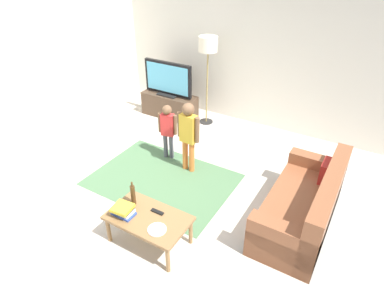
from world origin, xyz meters
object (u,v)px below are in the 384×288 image
(coffee_table, at_px, (148,220))
(bottle, at_px, (133,195))
(tv_stand, at_px, (170,106))
(book_stack, at_px, (123,210))
(floor_lamp, at_px, (208,49))
(child_center, at_px, (188,131))
(plate, at_px, (157,230))
(tv_remote, at_px, (157,212))
(tv, at_px, (168,79))
(child_near_tv, at_px, (168,127))
(couch, at_px, (306,208))

(coffee_table, xyz_separation_m, bottle, (-0.30, 0.10, 0.19))
(tv_stand, distance_m, book_stack, 3.57)
(tv_stand, distance_m, bottle, 3.38)
(floor_lamp, height_order, child_center, floor_lamp)
(plate, bearing_deg, tv_remote, 125.35)
(tv, distance_m, child_near_tv, 1.65)
(tv_stand, bearing_deg, tv_remote, -58.11)
(tv_stand, relative_size, coffee_table, 1.20)
(child_near_tv, bearing_deg, plate, -58.89)
(child_center, distance_m, book_stack, 1.74)
(bottle, bearing_deg, coffee_table, -18.43)
(book_stack, bearing_deg, bottle, 93.89)
(tv_remote, bearing_deg, child_center, 106.20)
(child_near_tv, relative_size, bottle, 2.96)
(floor_lamp, relative_size, child_near_tv, 1.77)
(child_center, bearing_deg, floor_lamp, 109.16)
(book_stack, bearing_deg, child_center, 93.99)
(book_stack, bearing_deg, couch, 37.40)
(child_center, bearing_deg, plate, -69.98)
(bottle, bearing_deg, book_stack, -86.11)
(child_center, bearing_deg, child_near_tv, 164.29)
(book_stack, bearing_deg, tv_stand, 115.28)
(tv_stand, distance_m, plate, 3.81)
(coffee_table, relative_size, book_stack, 3.61)
(floor_lamp, height_order, bottle, floor_lamp)
(child_near_tv, height_order, plate, child_near_tv)
(couch, bearing_deg, tv, 152.35)
(tv, distance_m, plate, 3.82)
(tv_stand, relative_size, floor_lamp, 0.67)
(couch, height_order, child_center, child_center)
(coffee_table, height_order, bottle, bottle)
(tv, bearing_deg, tv_remote, -57.93)
(plate, bearing_deg, book_stack, 179.88)
(tv, bearing_deg, plate, -57.67)
(coffee_table, height_order, book_stack, book_stack)
(coffee_table, bearing_deg, tv_stand, 120.20)
(child_near_tv, height_order, child_center, child_center)
(floor_lamp, bearing_deg, book_stack, -78.34)
(couch, distance_m, coffee_table, 2.05)
(couch, height_order, book_stack, couch)
(coffee_table, distance_m, tv_remote, 0.14)
(tv_remote, distance_m, plate, 0.29)
(child_near_tv, distance_m, book_stack, 1.96)
(couch, distance_m, plate, 1.98)
(floor_lamp, relative_size, book_stack, 6.42)
(floor_lamp, xyz_separation_m, bottle, (0.68, -3.16, -0.98))
(tv, bearing_deg, floor_lamp, 11.82)
(tv_stand, height_order, child_near_tv, child_near_tv)
(coffee_table, xyz_separation_m, book_stack, (-0.29, -0.12, 0.12))
(bottle, bearing_deg, floor_lamp, 102.19)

